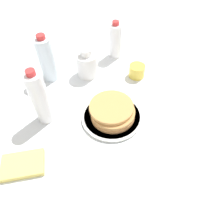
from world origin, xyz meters
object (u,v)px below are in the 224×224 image
at_px(water_bottle_mid, 47,59).
at_px(plate, 112,116).
at_px(water_bottle_near, 115,41).
at_px(water_bottle_far, 40,98).
at_px(cream_jug, 87,64).
at_px(juice_glass, 137,71).
at_px(pancake_stack, 113,112).

bearing_deg(water_bottle_mid, plate, 98.29).
height_order(water_bottle_near, water_bottle_far, water_bottle_far).
relative_size(plate, cream_jug, 1.75).
bearing_deg(water_bottle_mid, water_bottle_near, 168.80).
bearing_deg(water_bottle_far, water_bottle_near, -164.77).
distance_m(juice_glass, cream_jug, 0.23).
relative_size(water_bottle_near, water_bottle_far, 0.78).
bearing_deg(plate, juice_glass, -155.85).
bearing_deg(water_bottle_near, pancake_stack, 46.65).
xyz_separation_m(plate, water_bottle_near, (-0.28, -0.30, 0.08)).
xyz_separation_m(cream_jug, water_bottle_far, (0.28, 0.10, 0.05)).
height_order(water_bottle_near, water_bottle_mid, water_bottle_mid).
bearing_deg(water_bottle_near, water_bottle_far, 15.23).
bearing_deg(water_bottle_far, pancake_stack, 139.53).
height_order(plate, cream_jug, cream_jug).
bearing_deg(cream_jug, juice_glass, 135.47).
distance_m(plate, pancake_stack, 0.03).
height_order(cream_jug, water_bottle_near, water_bottle_near).
bearing_deg(pancake_stack, plate, -14.87).
bearing_deg(water_bottle_mid, water_bottle_far, 54.37).
relative_size(cream_jug, water_bottle_near, 0.74).
distance_m(pancake_stack, water_bottle_far, 0.27).
bearing_deg(cream_jug, water_bottle_mid, -32.93).
height_order(plate, water_bottle_near, water_bottle_near).
height_order(pancake_stack, cream_jug, cream_jug).
relative_size(pancake_stack, cream_jug, 1.32).
xyz_separation_m(plate, water_bottle_mid, (0.05, -0.36, 0.09)).
xyz_separation_m(water_bottle_near, water_bottle_far, (0.48, 0.13, 0.03)).
bearing_deg(pancake_stack, juice_glass, -155.49).
distance_m(cream_jug, water_bottle_mid, 0.17).
distance_m(cream_jug, water_bottle_far, 0.31).
xyz_separation_m(water_bottle_near, water_bottle_mid, (0.34, -0.07, 0.02)).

